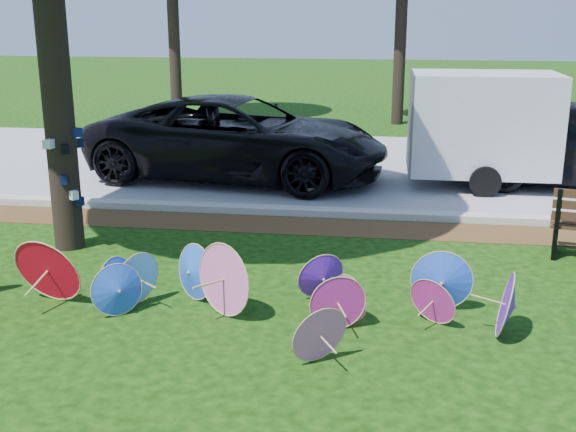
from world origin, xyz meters
The scene contains 8 objects.
ground centered at (0.00, 0.00, 0.00)m, with size 90.00×90.00×0.00m, color black.
mulch_strip centered at (0.00, 4.50, 0.01)m, with size 90.00×1.00×0.01m, color #472D16.
curb centered at (0.00, 5.20, 0.06)m, with size 90.00×0.30×0.12m, color #B7B5AD.
street centered at (0.00, 9.35, 0.01)m, with size 90.00×8.00×0.01m, color gray.
parasol_pile centered at (0.01, 0.88, 0.37)m, with size 7.02×2.18×0.91m.
black_van centered at (-1.36, 7.74, 0.86)m, with size 2.87×6.22×1.73m, color black.
dark_pickup centered at (5.49, 8.13, 0.90)m, with size 2.12×5.27×1.79m, color black.
cargo_trailer centered at (3.60, 7.81, 1.29)m, with size 2.82×1.78×2.57m, color silver.
Camera 1 is at (1.76, -6.88, 3.50)m, focal length 45.00 mm.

